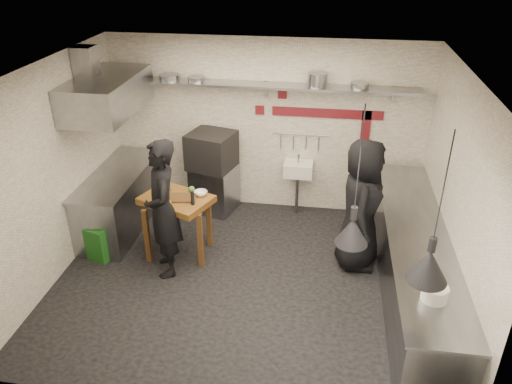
# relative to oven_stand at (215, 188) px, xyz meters

# --- Properties ---
(floor) EXTENTS (5.00, 5.00, 0.00)m
(floor) POSITION_rel_oven_stand_xyz_m (0.81, -1.80, -0.40)
(floor) COLOR black
(floor) RESTS_ON ground
(ceiling) EXTENTS (5.00, 5.00, 0.00)m
(ceiling) POSITION_rel_oven_stand_xyz_m (0.81, -1.80, 2.40)
(ceiling) COLOR beige
(ceiling) RESTS_ON floor
(wall_back) EXTENTS (5.00, 0.04, 2.80)m
(wall_back) POSITION_rel_oven_stand_xyz_m (0.81, 0.30, 1.00)
(wall_back) COLOR white
(wall_back) RESTS_ON floor
(wall_front) EXTENTS (5.00, 0.04, 2.80)m
(wall_front) POSITION_rel_oven_stand_xyz_m (0.81, -3.90, 1.00)
(wall_front) COLOR white
(wall_front) RESTS_ON floor
(wall_left) EXTENTS (0.04, 4.20, 2.80)m
(wall_left) POSITION_rel_oven_stand_xyz_m (-1.69, -1.80, 1.00)
(wall_left) COLOR white
(wall_left) RESTS_ON floor
(wall_right) EXTENTS (0.04, 4.20, 2.80)m
(wall_right) POSITION_rel_oven_stand_xyz_m (3.31, -1.80, 1.00)
(wall_right) COLOR white
(wall_right) RESTS_ON floor
(red_band_horiz) EXTENTS (1.70, 0.02, 0.14)m
(red_band_horiz) POSITION_rel_oven_stand_xyz_m (1.76, 0.28, 1.28)
(red_band_horiz) COLOR maroon
(red_band_horiz) RESTS_ON wall_back
(red_band_vert) EXTENTS (0.14, 0.02, 1.10)m
(red_band_vert) POSITION_rel_oven_stand_xyz_m (2.36, 0.28, 0.80)
(red_band_vert) COLOR maroon
(red_band_vert) RESTS_ON wall_back
(red_tile_a) EXTENTS (0.14, 0.02, 0.14)m
(red_tile_a) POSITION_rel_oven_stand_xyz_m (1.06, 0.28, 1.55)
(red_tile_a) COLOR maroon
(red_tile_a) RESTS_ON wall_back
(red_tile_b) EXTENTS (0.14, 0.02, 0.14)m
(red_tile_b) POSITION_rel_oven_stand_xyz_m (0.71, 0.28, 1.28)
(red_tile_b) COLOR maroon
(red_tile_b) RESTS_ON wall_back
(back_shelf) EXTENTS (4.60, 0.34, 0.04)m
(back_shelf) POSITION_rel_oven_stand_xyz_m (0.81, 0.12, 1.72)
(back_shelf) COLOR gray
(back_shelf) RESTS_ON wall_back
(shelf_bracket_left) EXTENTS (0.04, 0.06, 0.24)m
(shelf_bracket_left) POSITION_rel_oven_stand_xyz_m (-1.09, 0.27, 1.62)
(shelf_bracket_left) COLOR gray
(shelf_bracket_left) RESTS_ON wall_back
(shelf_bracket_mid) EXTENTS (0.04, 0.06, 0.24)m
(shelf_bracket_mid) POSITION_rel_oven_stand_xyz_m (0.81, 0.27, 1.62)
(shelf_bracket_mid) COLOR gray
(shelf_bracket_mid) RESTS_ON wall_back
(shelf_bracket_right) EXTENTS (0.04, 0.06, 0.24)m
(shelf_bracket_right) POSITION_rel_oven_stand_xyz_m (2.71, 0.27, 1.62)
(shelf_bracket_right) COLOR gray
(shelf_bracket_right) RESTS_ON wall_back
(pan_far_left) EXTENTS (0.36, 0.36, 0.09)m
(pan_far_left) POSITION_rel_oven_stand_xyz_m (-0.66, 0.12, 1.79)
(pan_far_left) COLOR gray
(pan_far_left) RESTS_ON back_shelf
(pan_mid_left) EXTENTS (0.31, 0.31, 0.07)m
(pan_mid_left) POSITION_rel_oven_stand_xyz_m (-0.24, 0.12, 1.78)
(pan_mid_left) COLOR gray
(pan_mid_left) RESTS_ON back_shelf
(stock_pot) EXTENTS (0.33, 0.33, 0.20)m
(stock_pot) POSITION_rel_oven_stand_xyz_m (1.58, 0.12, 1.84)
(stock_pot) COLOR gray
(stock_pot) RESTS_ON back_shelf
(pan_right) EXTENTS (0.35, 0.35, 0.08)m
(pan_right) POSITION_rel_oven_stand_xyz_m (2.20, 0.12, 1.78)
(pan_right) COLOR gray
(pan_right) RESTS_ON back_shelf
(oven_stand) EXTENTS (0.79, 0.75, 0.80)m
(oven_stand) POSITION_rel_oven_stand_xyz_m (0.00, 0.00, 0.00)
(oven_stand) COLOR gray
(oven_stand) RESTS_ON floor
(combi_oven) EXTENTS (0.81, 0.78, 0.58)m
(combi_oven) POSITION_rel_oven_stand_xyz_m (-0.01, -0.06, 0.69)
(combi_oven) COLOR black
(combi_oven) RESTS_ON oven_stand
(oven_door) EXTENTS (0.53, 0.17, 0.46)m
(oven_door) POSITION_rel_oven_stand_xyz_m (-0.03, -0.28, 0.69)
(oven_door) COLOR maroon
(oven_door) RESTS_ON combi_oven
(oven_glass) EXTENTS (0.38, 0.12, 0.34)m
(oven_glass) POSITION_rel_oven_stand_xyz_m (-0.05, -0.36, 0.69)
(oven_glass) COLOR black
(oven_glass) RESTS_ON oven_door
(hand_sink) EXTENTS (0.46, 0.34, 0.22)m
(hand_sink) POSITION_rel_oven_stand_xyz_m (1.36, 0.12, 0.38)
(hand_sink) COLOR silver
(hand_sink) RESTS_ON wall_back
(sink_tap) EXTENTS (0.03, 0.03, 0.14)m
(sink_tap) POSITION_rel_oven_stand_xyz_m (1.36, 0.12, 0.56)
(sink_tap) COLOR gray
(sink_tap) RESTS_ON hand_sink
(sink_drain) EXTENTS (0.06, 0.06, 0.66)m
(sink_drain) POSITION_rel_oven_stand_xyz_m (1.36, 0.08, -0.06)
(sink_drain) COLOR gray
(sink_drain) RESTS_ON floor
(utensil_rail) EXTENTS (0.90, 0.02, 0.02)m
(utensil_rail) POSITION_rel_oven_stand_xyz_m (1.36, 0.26, 0.92)
(utensil_rail) COLOR gray
(utensil_rail) RESTS_ON wall_back
(counter_right) EXTENTS (0.70, 3.80, 0.90)m
(counter_right) POSITION_rel_oven_stand_xyz_m (2.96, -1.80, 0.05)
(counter_right) COLOR gray
(counter_right) RESTS_ON floor
(counter_right_top) EXTENTS (0.76, 3.90, 0.03)m
(counter_right_top) POSITION_rel_oven_stand_xyz_m (2.96, -1.80, 0.52)
(counter_right_top) COLOR gray
(counter_right_top) RESTS_ON counter_right
(plate_stack) EXTENTS (0.33, 0.33, 0.15)m
(plate_stack) POSITION_rel_oven_stand_xyz_m (2.93, -3.06, 0.61)
(plate_stack) COLOR silver
(plate_stack) RESTS_ON counter_right_top
(small_bowl_right) EXTENTS (0.28, 0.28, 0.05)m
(small_bowl_right) POSITION_rel_oven_stand_xyz_m (2.91, -2.63, 0.56)
(small_bowl_right) COLOR silver
(small_bowl_right) RESTS_ON counter_right_top
(counter_left) EXTENTS (0.70, 1.90, 0.90)m
(counter_left) POSITION_rel_oven_stand_xyz_m (-1.34, -0.75, 0.05)
(counter_left) COLOR gray
(counter_left) RESTS_ON floor
(counter_left_top) EXTENTS (0.76, 2.00, 0.03)m
(counter_left_top) POSITION_rel_oven_stand_xyz_m (-1.34, -0.75, 0.52)
(counter_left_top) COLOR gray
(counter_left_top) RESTS_ON counter_left
(extractor_hood) EXTENTS (0.78, 1.60, 0.50)m
(extractor_hood) POSITION_rel_oven_stand_xyz_m (-1.29, -0.75, 1.75)
(extractor_hood) COLOR gray
(extractor_hood) RESTS_ON ceiling
(hood_duct) EXTENTS (0.28, 0.28, 0.50)m
(hood_duct) POSITION_rel_oven_stand_xyz_m (-1.54, -0.75, 2.15)
(hood_duct) COLOR gray
(hood_duct) RESTS_ON ceiling
(green_bin) EXTENTS (0.44, 0.44, 0.50)m
(green_bin) POSITION_rel_oven_stand_xyz_m (-1.30, -1.59, -0.15)
(green_bin) COLOR #195518
(green_bin) RESTS_ON floor
(prep_table) EXTENTS (1.09, 0.94, 0.92)m
(prep_table) POSITION_rel_oven_stand_xyz_m (-0.22, -1.34, 0.06)
(prep_table) COLOR brown
(prep_table) RESTS_ON floor
(cutting_board) EXTENTS (0.40, 0.31, 0.02)m
(cutting_board) POSITION_rel_oven_stand_xyz_m (-0.12, -1.37, 0.53)
(cutting_board) COLOR #53361A
(cutting_board) RESTS_ON prep_table
(pepper_mill) EXTENTS (0.05, 0.05, 0.20)m
(pepper_mill) POSITION_rel_oven_stand_xyz_m (0.06, -1.51, 0.62)
(pepper_mill) COLOR black
(pepper_mill) RESTS_ON prep_table
(lemon_a) EXTENTS (0.11, 0.11, 0.09)m
(lemon_a) POSITION_rel_oven_stand_xyz_m (-0.39, -1.53, 0.56)
(lemon_a) COLOR gold
(lemon_a) RESTS_ON prep_table
(lemon_b) EXTENTS (0.09, 0.09, 0.08)m
(lemon_b) POSITION_rel_oven_stand_xyz_m (-0.26, -1.58, 0.56)
(lemon_b) COLOR gold
(lemon_b) RESTS_ON prep_table
(veg_ball) EXTENTS (0.11, 0.11, 0.09)m
(veg_ball) POSITION_rel_oven_stand_xyz_m (-0.04, -1.17, 0.57)
(veg_ball) COLOR #46812D
(veg_ball) RESTS_ON prep_table
(steel_tray) EXTENTS (0.18, 0.13, 0.03)m
(steel_tray) POSITION_rel_oven_stand_xyz_m (-0.42, -1.22, 0.54)
(steel_tray) COLOR gray
(steel_tray) RESTS_ON prep_table
(bowl) EXTENTS (0.19, 0.19, 0.06)m
(bowl) POSITION_rel_oven_stand_xyz_m (0.10, -1.24, 0.55)
(bowl) COLOR silver
(bowl) RESTS_ON prep_table
(heat_lamp_near) EXTENTS (0.39, 0.39, 1.49)m
(heat_lamp_near) POSITION_rel_oven_stand_xyz_m (2.09, -2.74, 1.65)
(heat_lamp_near) COLOR black
(heat_lamp_near) RESTS_ON ceiling
(heat_lamp_far) EXTENTS (0.44, 0.44, 1.46)m
(heat_lamp_far) POSITION_rel_oven_stand_xyz_m (2.76, -3.30, 1.67)
(heat_lamp_far) COLOR black
(heat_lamp_far) RESTS_ON ceiling
(chef_left) EXTENTS (0.69, 0.82, 1.91)m
(chef_left) POSITION_rel_oven_stand_xyz_m (-0.27, -1.76, 0.56)
(chef_left) COLOR black
(chef_left) RESTS_ON floor
(chef_right) EXTENTS (0.64, 0.94, 1.86)m
(chef_right) POSITION_rel_oven_stand_xyz_m (2.29, -1.22, 0.53)
(chef_right) COLOR black
(chef_right) RESTS_ON floor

